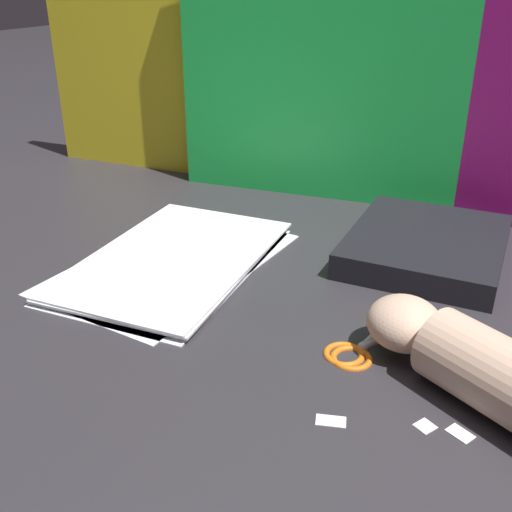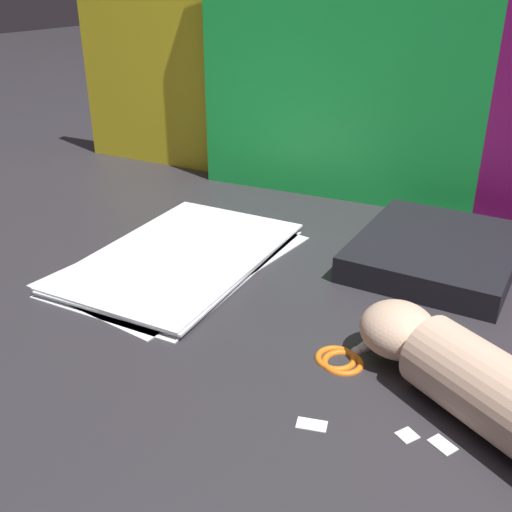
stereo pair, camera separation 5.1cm
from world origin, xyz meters
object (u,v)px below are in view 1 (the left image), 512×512
(hand_forearm, at_px, (504,380))
(book_closed, at_px, (426,245))
(paper_stack, at_px, (174,260))
(scissors, at_px, (366,343))

(hand_forearm, bearing_deg, book_closed, 114.98)
(paper_stack, distance_m, hand_forearm, 0.45)
(book_closed, bearing_deg, paper_stack, -148.75)
(scissors, relative_size, hand_forearm, 0.52)
(book_closed, height_order, scissors, book_closed)
(book_closed, distance_m, scissors, 0.25)
(book_closed, bearing_deg, scissors, -90.88)
(paper_stack, height_order, book_closed, book_closed)
(scissors, xyz_separation_m, hand_forearm, (0.14, -0.04, 0.03))
(paper_stack, bearing_deg, book_closed, 31.25)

